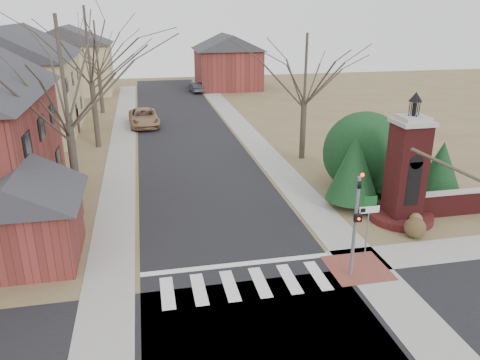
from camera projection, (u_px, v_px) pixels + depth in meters
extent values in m
plane|color=brown|center=(250.00, 296.00, 17.45)|extent=(120.00, 120.00, 0.00)
cube|color=black|center=(189.00, 142.00, 37.66)|extent=(8.00, 70.00, 0.01)
cube|color=black|center=(271.00, 350.00, 14.69)|extent=(120.00, 8.00, 0.01)
cube|color=silver|center=(245.00, 284.00, 18.18)|extent=(8.00, 2.20, 0.02)
cube|color=silver|center=(237.00, 265.00, 19.56)|extent=(8.00, 0.35, 0.02)
cube|color=gray|center=(251.00, 138.00, 38.65)|extent=(2.00, 60.00, 0.02)
cube|color=gray|center=(122.00, 145.00, 36.66)|extent=(2.00, 60.00, 0.02)
cube|color=brown|center=(358.00, 268.00, 19.28)|extent=(2.40, 2.40, 0.02)
cylinder|color=slate|center=(355.00, 228.00, 18.10)|extent=(0.14, 0.14, 4.20)
imported|color=black|center=(359.00, 181.00, 17.43)|extent=(0.15, 0.18, 0.90)
sphere|color=#FF0C05|center=(362.00, 175.00, 17.12)|extent=(0.14, 0.14, 0.14)
cube|color=black|center=(358.00, 218.00, 17.76)|extent=(0.28, 0.16, 0.30)
sphere|color=#FF0C05|center=(359.00, 219.00, 17.68)|extent=(0.11, 0.11, 0.11)
cylinder|color=slate|center=(367.00, 228.00, 19.91)|extent=(0.06, 0.06, 2.60)
cube|color=silver|center=(369.00, 210.00, 19.60)|extent=(0.90, 0.03, 0.30)
cube|color=black|center=(363.00, 210.00, 19.53)|extent=(0.22, 0.02, 0.18)
cube|color=#104D1D|center=(370.00, 201.00, 19.46)|extent=(0.60, 0.03, 0.40)
cylinder|color=#4E1717|center=(400.00, 216.00, 23.71)|extent=(3.20, 3.20, 0.36)
cube|color=#4E1717|center=(406.00, 173.00, 22.91)|extent=(1.50, 1.50, 5.00)
cube|color=black|center=(413.00, 184.00, 22.35)|extent=(0.70, 0.10, 2.20)
cube|color=gray|center=(413.00, 122.00, 22.03)|extent=(1.70, 1.70, 0.20)
cube|color=gray|center=(413.00, 118.00, 21.96)|extent=(1.30, 1.30, 0.20)
cylinder|color=black|center=(414.00, 109.00, 21.82)|extent=(0.20, 0.20, 0.60)
cone|color=black|center=(416.00, 97.00, 21.61)|extent=(0.64, 0.64, 0.45)
cube|color=#4E1717|center=(480.00, 201.00, 24.43)|extent=(7.50, 0.40, 1.20)
cube|color=tan|center=(18.00, 97.00, 38.55)|extent=(9.00, 12.00, 6.40)
cube|color=maroon|center=(27.00, 230.00, 19.46)|extent=(4.00, 4.00, 2.80)
cube|color=tan|center=(70.00, 69.00, 58.20)|extent=(10.00, 8.00, 6.00)
cube|color=tan|center=(39.00, 37.00, 54.82)|extent=(0.75, 0.75, 3.08)
cube|color=maroon|center=(228.00, 69.00, 62.22)|extent=(8.00, 8.00, 5.00)
cube|color=maroon|center=(212.00, 44.00, 59.15)|extent=(0.75, 0.75, 2.80)
cylinder|color=#473D33|center=(351.00, 203.00, 25.18)|extent=(0.20, 0.20, 0.50)
cone|color=black|center=(354.00, 167.00, 24.47)|extent=(2.80, 2.80, 3.60)
cylinder|color=#473D33|center=(395.00, 190.00, 26.91)|extent=(0.20, 0.20, 0.50)
cone|color=black|center=(400.00, 151.00, 26.10)|extent=(3.40, 3.40, 4.20)
cylinder|color=#473D33|center=(437.00, 194.00, 26.38)|extent=(0.20, 0.20, 0.50)
cone|color=black|center=(441.00, 166.00, 25.81)|extent=(2.40, 2.40, 2.80)
sphere|color=black|center=(365.00, 150.00, 27.08)|extent=(4.80, 4.80, 4.80)
cylinder|color=#473D33|center=(75.00, 170.00, 23.54)|extent=(0.40, 0.40, 4.83)
cylinder|color=#473D33|center=(95.00, 115.00, 35.44)|extent=(0.40, 0.40, 5.04)
cylinder|color=#473D33|center=(101.00, 91.00, 47.40)|extent=(0.40, 0.40, 4.41)
cylinder|color=#473D33|center=(303.00, 129.00, 32.86)|extent=(0.40, 0.40, 4.20)
imported|color=#9B7254|center=(144.00, 118.00, 42.45)|extent=(2.85, 5.67, 1.54)
imported|color=#303137|center=(196.00, 87.00, 59.59)|extent=(1.72, 4.06, 1.30)
sphere|color=#4E3E23|center=(415.00, 228.00, 21.74)|extent=(0.99, 0.99, 0.99)
sphere|color=brown|center=(415.00, 220.00, 22.93)|extent=(0.69, 0.69, 0.69)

